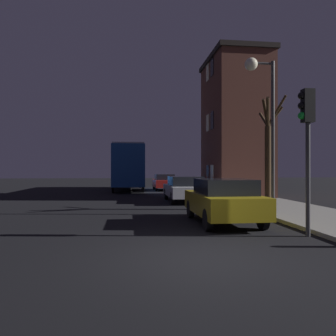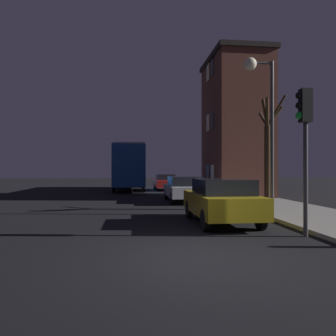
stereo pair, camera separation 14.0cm
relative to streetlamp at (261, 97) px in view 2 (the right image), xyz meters
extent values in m
plane|color=black|center=(-3.73, -5.78, -4.66)|extent=(120.00, 120.00, 0.00)
cube|color=brown|center=(1.74, 8.39, -0.16)|extent=(3.37, 5.31, 8.76)
cube|color=black|center=(1.74, 8.39, 4.37)|extent=(3.61, 5.55, 0.30)
cube|color=beige|center=(0.04, 7.80, -3.14)|extent=(0.03, 0.70, 1.10)
cube|color=black|center=(0.04, 8.98, -3.14)|extent=(0.03, 0.70, 1.10)
cube|color=black|center=(0.04, 7.80, 0.24)|extent=(0.03, 0.70, 1.10)
cube|color=beige|center=(0.04, 8.98, 0.24)|extent=(0.03, 0.70, 1.10)
cube|color=black|center=(0.04, 7.80, 3.62)|extent=(0.03, 0.70, 1.10)
cube|color=beige|center=(0.04, 8.98, 3.62)|extent=(0.03, 0.70, 1.10)
cylinder|color=#38383A|center=(0.47, 0.00, -1.54)|extent=(0.14, 0.14, 5.99)
cylinder|color=#38383A|center=(0.02, 0.00, 1.36)|extent=(0.90, 0.09, 0.09)
sphere|color=#F4EAC6|center=(-0.43, 0.00, 1.31)|extent=(0.51, 0.51, 0.51)
cylinder|color=#38383A|center=(-0.44, -4.11, -3.12)|extent=(0.12, 0.12, 3.08)
cube|color=black|center=(-0.44, -4.11, -1.13)|extent=(0.30, 0.24, 0.90)
sphere|color=black|center=(-0.62, -4.11, -0.86)|extent=(0.20, 0.20, 0.20)
sphere|color=black|center=(-0.62, -4.11, -1.13)|extent=(0.20, 0.20, 0.20)
sphere|color=green|center=(-0.62, -4.11, -1.40)|extent=(0.20, 0.20, 0.20)
cylinder|color=#382819|center=(0.98, 1.60, -2.73)|extent=(0.28, 0.28, 3.62)
cylinder|color=#382819|center=(0.73, 1.06, -0.39)|extent=(0.65, 1.22, 1.14)
cylinder|color=#382819|center=(1.26, 1.50, -0.50)|extent=(0.71, 0.35, 0.91)
cylinder|color=#382819|center=(1.23, 1.25, -0.29)|extent=(0.64, 0.84, 1.31)
cylinder|color=#382819|center=(0.98, 2.03, -0.56)|extent=(0.13, 0.95, 0.81)
cylinder|color=#382819|center=(0.76, 1.34, -0.37)|extent=(0.61, 0.70, 1.16)
cube|color=#194793|center=(-5.24, 16.18, -2.57)|extent=(2.49, 9.11, 3.23)
cube|color=black|center=(-5.24, 16.18, -1.98)|extent=(2.51, 8.38, 1.16)
cube|color=#B2B2B2|center=(-5.24, 16.18, -0.89)|extent=(2.36, 8.66, 0.12)
cylinder|color=black|center=(-4.09, 19.14, -4.18)|extent=(0.18, 0.96, 0.96)
cylinder|color=black|center=(-6.39, 19.14, -4.18)|extent=(0.18, 0.96, 0.96)
cylinder|color=black|center=(-4.09, 13.21, -4.18)|extent=(0.18, 0.96, 0.96)
cylinder|color=black|center=(-6.39, 13.21, -4.18)|extent=(0.18, 0.96, 0.96)
cube|color=olive|center=(-2.10, -1.71, -4.00)|extent=(1.87, 4.08, 0.66)
cube|color=black|center=(-2.10, -1.92, -3.42)|extent=(1.64, 2.12, 0.49)
cylinder|color=black|center=(-1.25, -0.39, -4.33)|extent=(0.18, 0.66, 0.66)
cylinder|color=black|center=(-2.94, -0.39, -4.33)|extent=(0.18, 0.66, 0.66)
cylinder|color=black|center=(-1.25, -3.04, -4.33)|extent=(0.18, 0.66, 0.66)
cylinder|color=black|center=(-2.94, -3.04, -4.33)|extent=(0.18, 0.66, 0.66)
cube|color=#B7BABF|center=(-2.12, 5.67, -4.05)|extent=(1.89, 4.37, 0.58)
cube|color=black|center=(-2.12, 5.45, -3.50)|extent=(1.67, 2.27, 0.50)
cylinder|color=black|center=(-1.26, 7.09, -4.34)|extent=(0.18, 0.65, 0.65)
cylinder|color=black|center=(-2.98, 7.09, -4.34)|extent=(0.18, 0.65, 0.65)
cylinder|color=black|center=(-1.26, 4.25, -4.34)|extent=(0.18, 0.65, 0.65)
cylinder|color=black|center=(-2.98, 4.25, -4.34)|extent=(0.18, 0.65, 0.65)
cube|color=#B21E19|center=(-2.17, 15.56, -4.06)|extent=(1.73, 3.94, 0.61)
cube|color=black|center=(-2.17, 15.36, -3.52)|extent=(1.52, 2.05, 0.48)
cylinder|color=black|center=(-1.39, 16.84, -4.37)|extent=(0.18, 0.59, 0.59)
cylinder|color=black|center=(-2.94, 16.84, -4.37)|extent=(0.18, 0.59, 0.59)
cylinder|color=black|center=(-1.39, 14.28, -4.37)|extent=(0.18, 0.59, 0.59)
cylinder|color=black|center=(-2.94, 14.28, -4.37)|extent=(0.18, 0.59, 0.59)
camera|label=1|loc=(-5.27, -12.41, -2.84)|focal=35.00mm
camera|label=2|loc=(-5.13, -12.42, -2.84)|focal=35.00mm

